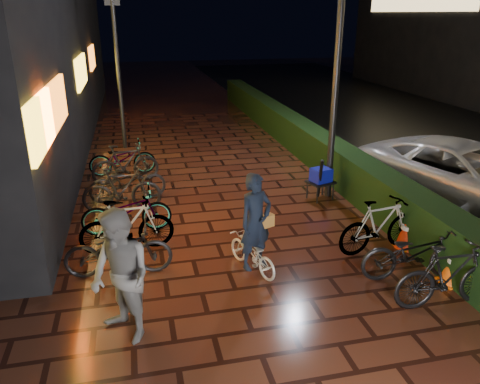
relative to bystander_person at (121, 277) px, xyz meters
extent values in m
plane|color=#381911|center=(2.31, 0.83, -0.96)|extent=(80.00, 80.00, 0.00)
cube|color=black|center=(5.61, 8.83, -0.46)|extent=(0.70, 20.00, 1.00)
imported|color=slate|center=(0.00, 0.00, 0.00)|extent=(1.13, 1.18, 1.92)
imported|color=#A6A5AA|center=(7.83, 3.30, -0.23)|extent=(4.23, 5.74, 1.45)
cube|color=yellow|center=(-1.14, 2.33, 1.64)|extent=(0.08, 2.00, 0.90)
cube|color=orange|center=(-1.14, 3.83, 1.64)|extent=(0.08, 3.00, 0.90)
cube|color=yellow|center=(-1.14, 9.83, 1.64)|extent=(0.08, 2.80, 0.90)
cube|color=orange|center=(-1.14, 14.83, 1.64)|extent=(0.08, 2.20, 0.90)
cylinder|color=black|center=(4.93, 4.48, 1.93)|extent=(0.18, 0.18, 5.79)
cylinder|color=black|center=(-0.03, 10.18, 1.41)|extent=(0.14, 0.14, 4.75)
cube|color=black|center=(-0.03, 10.18, 3.70)|extent=(0.46, 0.11, 0.32)
imported|color=silver|center=(2.18, 1.38, -0.63)|extent=(0.90, 1.35, 0.67)
imported|color=black|center=(2.21, 1.28, 0.02)|extent=(0.73, 0.62, 1.72)
cube|color=#9D672A|center=(2.40, 1.34, -0.02)|extent=(0.33, 0.23, 0.22)
cone|color=#FF5A0D|center=(5.39, 0.21, -0.60)|extent=(0.45, 0.45, 0.72)
cone|color=red|center=(5.33, 1.55, -0.60)|extent=(0.45, 0.45, 0.72)
cube|color=#FF630D|center=(5.39, 0.21, -0.95)|extent=(0.41, 0.41, 0.03)
cube|color=orange|center=(5.33, 1.55, -0.95)|extent=(0.41, 0.41, 0.03)
cube|color=red|center=(5.36, 0.88, -0.28)|extent=(0.14, 1.55, 0.07)
cube|color=black|center=(4.64, 4.30, -0.52)|extent=(0.72, 0.65, 0.04)
cylinder|color=black|center=(4.47, 4.04, -0.75)|extent=(0.04, 0.04, 0.42)
cylinder|color=black|center=(4.93, 4.18, -0.75)|extent=(0.04, 0.04, 0.42)
cylinder|color=black|center=(4.35, 4.42, -0.75)|extent=(0.04, 0.04, 0.42)
cylinder|color=black|center=(4.82, 4.56, -0.75)|extent=(0.04, 0.04, 0.42)
cube|color=#0B1298|center=(4.64, 4.30, -0.34)|extent=(0.53, 0.48, 0.33)
cylinder|color=black|center=(4.53, 4.09, -0.36)|extent=(0.21, 0.48, 1.06)
imported|color=black|center=(0.04, 3.45, -0.48)|extent=(1.85, 0.70, 0.96)
imported|color=black|center=(0.07, 5.28, -0.48)|extent=(1.90, 0.86, 0.96)
imported|color=black|center=(-0.10, 1.75, -0.48)|extent=(1.86, 0.74, 0.96)
imported|color=black|center=(-0.07, 7.30, -0.48)|extent=(1.86, 0.74, 0.96)
imported|color=black|center=(-0.06, 4.60, -0.43)|extent=(1.78, 0.52, 1.07)
imported|color=black|center=(0.02, 6.57, -0.43)|extent=(1.83, 0.79, 1.07)
imported|color=black|center=(0.05, 2.61, -0.43)|extent=(1.81, 0.62, 1.07)
imported|color=black|center=(4.85, -0.35, -0.43)|extent=(1.80, 0.58, 1.07)
imported|color=black|center=(4.79, 0.51, -0.48)|extent=(1.89, 0.85, 0.96)
imported|color=black|center=(4.71, 1.55, -0.43)|extent=(1.83, 0.76, 1.07)
camera|label=1|loc=(0.35, -5.68, 3.32)|focal=35.00mm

